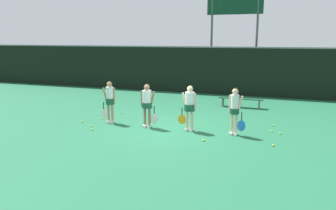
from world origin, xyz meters
name	(u,v)px	position (x,y,z in m)	size (l,w,h in m)	color
ground_plane	(169,129)	(0.00, 0.00, 0.00)	(140.00, 140.00, 0.00)	#216642
fence_windscreen	(214,70)	(0.00, 8.22, 1.44)	(60.00, 0.08, 2.86)	black
scoreboard	(235,14)	(0.78, 10.20, 4.80)	(3.47, 0.15, 6.16)	#515156
bench_courtside	(241,99)	(2.03, 4.87, 0.40)	(2.16, 0.43, 0.46)	#19472D
player_0	(110,99)	(-2.53, 0.09, 0.98)	(0.61, 0.34, 1.68)	tan
player_1	(147,102)	(-0.87, -0.01, 0.99)	(0.67, 0.39, 1.66)	#8C664C
player_2	(190,104)	(0.78, 0.05, 0.99)	(0.70, 0.40, 1.67)	beige
player_3	(235,108)	(2.41, 0.07, 0.97)	(0.61, 0.33, 1.67)	beige
tennis_ball_0	(102,118)	(-3.17, 0.49, 0.03)	(0.07, 0.07, 0.07)	#CCE033
tennis_ball_1	(273,145)	(3.77, -0.78, 0.03)	(0.07, 0.07, 0.07)	#CCE033
tennis_ball_2	(272,131)	(3.67, 0.89, 0.04)	(0.07, 0.07, 0.07)	#CCE033
tennis_ball_3	(280,133)	(3.95, 0.67, 0.03)	(0.07, 0.07, 0.07)	#CCE033
tennis_ball_4	(91,126)	(-2.95, -0.70, 0.03)	(0.07, 0.07, 0.07)	#CCE033
tennis_ball_5	(121,113)	(-2.90, 1.71, 0.03)	(0.07, 0.07, 0.07)	#CCE033
tennis_ball_6	(203,140)	(1.57, -1.01, 0.04)	(0.07, 0.07, 0.07)	#CCE033
tennis_ball_7	(92,129)	(-2.64, -1.10, 0.03)	(0.07, 0.07, 0.07)	#CCE033
tennis_ball_8	(82,122)	(-3.63, -0.26, 0.04)	(0.07, 0.07, 0.07)	#CCE033
tennis_ball_9	(273,125)	(3.68, 1.74, 0.03)	(0.06, 0.06, 0.06)	#CCE033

